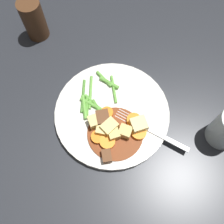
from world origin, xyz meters
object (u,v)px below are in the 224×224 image
object	(u,v)px
potato_chunk_1	(139,125)
potato_chunk_4	(95,121)
meat_chunk_1	(103,118)
carrot_slice_2	(134,120)
carrot_slice_4	(107,142)
dinner_plate	(112,113)
potato_chunk_3	(109,127)
potato_chunk_2	(102,130)
pepper_mill	(34,20)
carrot_slice_1	(107,113)
carrot_slice_3	(139,133)
meat_chunk_0	(107,156)
potato_chunk_0	(125,132)
carrot_slice_0	(98,137)
potato_chunk_5	(114,133)
fork	(149,130)

from	to	relation	value
potato_chunk_1	potato_chunk_4	world-z (taller)	potato_chunk_1
potato_chunk_1	meat_chunk_1	distance (m)	0.08
carrot_slice_2	carrot_slice_4	bearing A→B (deg)	-72.10
dinner_plate	potato_chunk_3	world-z (taller)	potato_chunk_3
potato_chunk_2	pepper_mill	world-z (taller)	pepper_mill
pepper_mill	potato_chunk_1	bearing A→B (deg)	20.74
carrot_slice_4	potato_chunk_1	size ratio (longest dim) A/B	1.01
carrot_slice_1	carrot_slice_2	xyz separation A→B (m)	(0.04, 0.05, 0.00)
potato_chunk_3	pepper_mill	world-z (taller)	pepper_mill
carrot_slice_2	potato_chunk_2	size ratio (longest dim) A/B	1.32
potato_chunk_2	carrot_slice_3	bearing A→B (deg)	63.86
potato_chunk_4	meat_chunk_0	distance (m)	0.08
dinner_plate	potato_chunk_4	size ratio (longest dim) A/B	9.45
potato_chunk_4	carrot_slice_4	bearing A→B (deg)	9.08
potato_chunk_2	potato_chunk_0	bearing A→B (deg)	61.94
potato_chunk_2	meat_chunk_0	distance (m)	0.06
potato_chunk_3	pepper_mill	size ratio (longest dim) A/B	0.32
potato_chunk_1	potato_chunk_2	world-z (taller)	potato_chunk_1
carrot_slice_2	potato_chunk_2	world-z (taller)	potato_chunk_2
carrot_slice_0	carrot_slice_3	distance (m)	0.09
potato_chunk_2	carrot_slice_0	bearing A→B (deg)	-49.91
potato_chunk_5	carrot_slice_4	bearing A→B (deg)	-60.45
carrot_slice_0	potato_chunk_2	distance (m)	0.02
meat_chunk_0	potato_chunk_2	bearing A→B (deg)	168.83
potato_chunk_1	meat_chunk_0	distance (m)	0.10
potato_chunk_3	potato_chunk_4	size ratio (longest dim) A/B	1.21
carrot_slice_0	potato_chunk_1	world-z (taller)	potato_chunk_1
dinner_plate	carrot_slice_2	size ratio (longest dim) A/B	8.16
carrot_slice_4	potato_chunk_3	distance (m)	0.03
carrot_slice_4	meat_chunk_1	size ratio (longest dim) A/B	1.04
carrot_slice_2	potato_chunk_0	bearing A→B (deg)	-57.33
carrot_slice_0	potato_chunk_4	bearing A→B (deg)	168.06
dinner_plate	potato_chunk_5	distance (m)	0.06
potato_chunk_0	pepper_mill	distance (m)	0.36
carrot_slice_0	potato_chunk_3	distance (m)	0.03
dinner_plate	carrot_slice_0	size ratio (longest dim) A/B	8.82
carrot_slice_3	meat_chunk_0	bearing A→B (deg)	-75.29
carrot_slice_2	pepper_mill	xyz separation A→B (m)	(-0.33, -0.13, 0.03)
fork	meat_chunk_0	bearing A→B (deg)	-79.24
carrot_slice_0	potato_chunk_2	bearing A→B (deg)	130.09
potato_chunk_2	dinner_plate	bearing A→B (deg)	131.48
carrot_slice_0	carrot_slice_3	xyz separation A→B (m)	(0.02, 0.09, 0.00)
potato_chunk_2	potato_chunk_3	bearing A→B (deg)	81.30
potato_chunk_0	meat_chunk_0	xyz separation A→B (m)	(0.03, -0.06, -0.00)
carrot_slice_1	carrot_slice_3	distance (m)	0.08
carrot_slice_3	carrot_slice_4	size ratio (longest dim) A/B	1.00
fork	potato_chunk_5	bearing A→B (deg)	-103.46
carrot_slice_0	carrot_slice_4	world-z (taller)	same
potato_chunk_1	potato_chunk_5	bearing A→B (deg)	-93.46
carrot_slice_0	meat_chunk_1	bearing A→B (deg)	142.59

